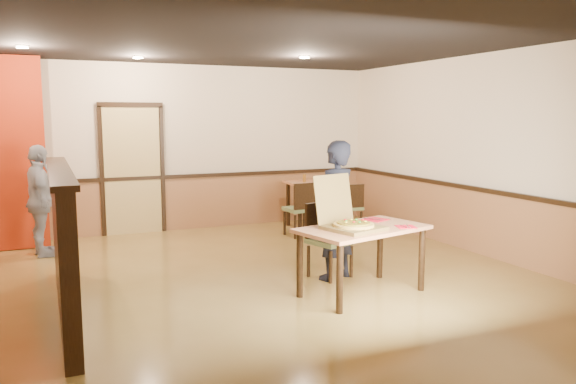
# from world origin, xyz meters

# --- Properties ---
(floor) EXTENTS (7.00, 7.00, 0.00)m
(floor) POSITION_xyz_m (0.00, 0.00, 0.00)
(floor) COLOR #A2813F
(floor) RESTS_ON ground
(ceiling) EXTENTS (7.00, 7.00, 0.00)m
(ceiling) POSITION_xyz_m (0.00, 0.00, 2.80)
(ceiling) COLOR black
(ceiling) RESTS_ON wall_back
(wall_back) EXTENTS (7.00, 0.00, 7.00)m
(wall_back) POSITION_xyz_m (0.00, 3.50, 1.40)
(wall_back) COLOR beige
(wall_back) RESTS_ON floor
(wall_right) EXTENTS (0.00, 7.00, 7.00)m
(wall_right) POSITION_xyz_m (3.50, 0.00, 1.40)
(wall_right) COLOR beige
(wall_right) RESTS_ON floor
(wainscot_back) EXTENTS (7.00, 0.04, 0.90)m
(wainscot_back) POSITION_xyz_m (0.00, 3.47, 0.45)
(wainscot_back) COLOR #9B643E
(wainscot_back) RESTS_ON floor
(chair_rail_back) EXTENTS (7.00, 0.06, 0.06)m
(chair_rail_back) POSITION_xyz_m (0.00, 3.45, 0.92)
(chair_rail_back) COLOR black
(chair_rail_back) RESTS_ON wall_back
(wainscot_right) EXTENTS (0.04, 7.00, 0.90)m
(wainscot_right) POSITION_xyz_m (3.47, 0.00, 0.45)
(wainscot_right) COLOR #9B643E
(wainscot_right) RESTS_ON floor
(chair_rail_right) EXTENTS (0.06, 7.00, 0.06)m
(chair_rail_right) POSITION_xyz_m (3.45, 0.00, 0.92)
(chair_rail_right) COLOR black
(chair_rail_right) RESTS_ON wall_right
(back_door) EXTENTS (0.90, 0.06, 2.10)m
(back_door) POSITION_xyz_m (-0.80, 3.46, 1.05)
(back_door) COLOR tan
(back_door) RESTS_ON wall_back
(booth_partition) EXTENTS (0.20, 3.10, 1.44)m
(booth_partition) POSITION_xyz_m (-2.00, -0.20, 0.74)
(booth_partition) COLOR black
(booth_partition) RESTS_ON floor
(spot_a) EXTENTS (0.14, 0.14, 0.02)m
(spot_a) POSITION_xyz_m (-2.30, 1.80, 2.78)
(spot_a) COLOR #FFEAB2
(spot_a) RESTS_ON ceiling
(spot_b) EXTENTS (0.14, 0.14, 0.02)m
(spot_b) POSITION_xyz_m (-0.80, 2.50, 2.78)
(spot_b) COLOR #FFEAB2
(spot_b) RESTS_ON ceiling
(spot_c) EXTENTS (0.14, 0.14, 0.02)m
(spot_c) POSITION_xyz_m (1.40, 1.50, 2.78)
(spot_c) COLOR #FFEAB2
(spot_c) RESTS_ON ceiling
(main_table) EXTENTS (1.54, 1.10, 0.74)m
(main_table) POSITION_xyz_m (1.00, -0.85, 0.64)
(main_table) COLOR tan
(main_table) RESTS_ON floor
(diner_chair) EXTENTS (0.56, 0.56, 0.90)m
(diner_chair) POSITION_xyz_m (0.96, -0.07, 0.49)
(diner_chair) COLOR #627242
(diner_chair) RESTS_ON floor
(side_chair_left) EXTENTS (0.47, 0.47, 0.89)m
(side_chair_left) POSITION_xyz_m (1.65, 2.11, 0.48)
(side_chair_left) COLOR #627242
(side_chair_left) RESTS_ON floor
(side_chair_right) EXTENTS (0.42, 0.42, 0.82)m
(side_chair_right) POSITION_xyz_m (2.54, 2.11, 0.45)
(side_chair_right) COLOR #627242
(side_chair_right) RESTS_ON floor
(side_table) EXTENTS (0.81, 0.81, 0.81)m
(side_table) POSITION_xyz_m (2.09, 2.72, 0.63)
(side_table) COLOR tan
(side_table) RESTS_ON floor
(diner) EXTENTS (0.70, 0.58, 1.66)m
(diner) POSITION_xyz_m (1.00, -0.21, 0.83)
(diner) COLOR black
(diner) RESTS_ON floor
(passerby) EXTENTS (0.50, 0.95, 1.55)m
(passerby) POSITION_xyz_m (-2.20, 2.38, 0.78)
(passerby) COLOR #929198
(passerby) RESTS_ON floor
(pizza_box) EXTENTS (0.68, 0.74, 0.56)m
(pizza_box) POSITION_xyz_m (0.82, -0.88, 0.82)
(pizza_box) COLOR brown
(pizza_box) RESTS_ON main_table
(pizza) EXTENTS (0.56, 0.56, 0.03)m
(pizza) POSITION_xyz_m (0.83, -0.94, 0.80)
(pizza) COLOR #E1B752
(pizza) RESTS_ON pizza_box
(napkin_near) EXTENTS (0.25, 0.25, 0.01)m
(napkin_near) POSITION_xyz_m (1.43, -1.03, 0.75)
(napkin_near) COLOR red
(napkin_near) RESTS_ON main_table
(napkin_far) EXTENTS (0.32, 0.32, 0.01)m
(napkin_far) POSITION_xyz_m (1.35, -0.53, 0.75)
(napkin_far) COLOR red
(napkin_far) RESTS_ON main_table
(condiment) EXTENTS (0.05, 0.05, 0.14)m
(condiment) POSITION_xyz_m (1.99, 2.75, 0.88)
(condiment) COLOR brown
(condiment) RESTS_ON side_table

